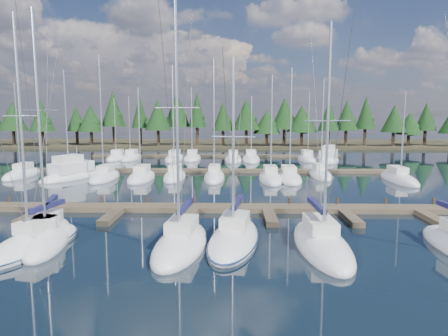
{
  "coord_description": "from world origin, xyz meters",
  "views": [
    {
      "loc": [
        3.25,
        -14.12,
        7.85
      ],
      "look_at": [
        2.38,
        22.0,
        2.99
      ],
      "focal_mm": 32.0,
      "sensor_mm": 36.0,
      "label": 1
    }
  ],
  "objects_px": {
    "front_sailboat_2": "(48,237)",
    "motor_yacht_left": "(72,174)",
    "front_sailboat_1": "(34,244)",
    "front_sailboat_4": "(234,238)",
    "main_dock": "(193,210)",
    "front_sailboat_3": "(181,244)",
    "front_sailboat_5": "(321,243)",
    "motor_yacht_right": "(329,159)"
  },
  "relations": [
    {
      "from": "front_sailboat_4",
      "to": "motor_yacht_right",
      "type": "distance_m",
      "value": 45.99
    },
    {
      "from": "front_sailboat_1",
      "to": "main_dock",
      "type": "bearing_deg",
      "value": 46.77
    },
    {
      "from": "main_dock",
      "to": "front_sailboat_1",
      "type": "distance_m",
      "value": 12.42
    },
    {
      "from": "front_sailboat_2",
      "to": "front_sailboat_5",
      "type": "bearing_deg",
      "value": -2.7
    },
    {
      "from": "front_sailboat_1",
      "to": "front_sailboat_3",
      "type": "height_order",
      "value": "front_sailboat_3"
    },
    {
      "from": "front_sailboat_5",
      "to": "motor_yacht_left",
      "type": "xyz_separation_m",
      "value": [
        -25.24,
        25.41,
        0.24
      ]
    },
    {
      "from": "motor_yacht_left",
      "to": "front_sailboat_4",
      "type": "bearing_deg",
      "value": -50.72
    },
    {
      "from": "front_sailboat_3",
      "to": "front_sailboat_5",
      "type": "xyz_separation_m",
      "value": [
        8.3,
        0.29,
        -0.02
      ]
    },
    {
      "from": "front_sailboat_3",
      "to": "front_sailboat_5",
      "type": "bearing_deg",
      "value": 2.01
    },
    {
      "from": "front_sailboat_4",
      "to": "motor_yacht_left",
      "type": "xyz_separation_m",
      "value": [
        -20.07,
        24.54,
        0.26
      ]
    },
    {
      "from": "front_sailboat_1",
      "to": "front_sailboat_2",
      "type": "relative_size",
      "value": 0.96
    },
    {
      "from": "main_dock",
      "to": "front_sailboat_1",
      "type": "bearing_deg",
      "value": -133.23
    },
    {
      "from": "front_sailboat_2",
      "to": "front_sailboat_4",
      "type": "bearing_deg",
      "value": 0.4
    },
    {
      "from": "motor_yacht_right",
      "to": "front_sailboat_3",
      "type": "bearing_deg",
      "value": -113.3
    },
    {
      "from": "front_sailboat_1",
      "to": "front_sailboat_5",
      "type": "xyz_separation_m",
      "value": [
        16.98,
        0.47,
        -0.01
      ]
    },
    {
      "from": "main_dock",
      "to": "motor_yacht_left",
      "type": "height_order",
      "value": "motor_yacht_left"
    },
    {
      "from": "main_dock",
      "to": "motor_yacht_left",
      "type": "relative_size",
      "value": 4.35
    },
    {
      "from": "front_sailboat_1",
      "to": "front_sailboat_5",
      "type": "relative_size",
      "value": 1.04
    },
    {
      "from": "front_sailboat_2",
      "to": "motor_yacht_left",
      "type": "xyz_separation_m",
      "value": [
        -8.48,
        24.62,
        0.22
      ]
    },
    {
      "from": "motor_yacht_left",
      "to": "motor_yacht_right",
      "type": "xyz_separation_m",
      "value": [
        36.01,
        18.6,
        -0.02
      ]
    },
    {
      "from": "front_sailboat_1",
      "to": "front_sailboat_2",
      "type": "distance_m",
      "value": 1.28
    },
    {
      "from": "front_sailboat_4",
      "to": "motor_yacht_left",
      "type": "relative_size",
      "value": 1.18
    },
    {
      "from": "front_sailboat_3",
      "to": "motor_yacht_left",
      "type": "distance_m",
      "value": 30.78
    },
    {
      "from": "front_sailboat_5",
      "to": "motor_yacht_right",
      "type": "bearing_deg",
      "value": 76.24
    },
    {
      "from": "front_sailboat_2",
      "to": "front_sailboat_5",
      "type": "distance_m",
      "value": 16.77
    },
    {
      "from": "main_dock",
      "to": "motor_yacht_right",
      "type": "relative_size",
      "value": 4.57
    },
    {
      "from": "main_dock",
      "to": "motor_yacht_right",
      "type": "xyz_separation_m",
      "value": [
        19.24,
        35.43,
        0.3
      ]
    },
    {
      "from": "front_sailboat_3",
      "to": "motor_yacht_left",
      "type": "bearing_deg",
      "value": 123.38
    },
    {
      "from": "main_dock",
      "to": "motor_yacht_left",
      "type": "bearing_deg",
      "value": 134.89
    },
    {
      "from": "main_dock",
      "to": "front_sailboat_2",
      "type": "distance_m",
      "value": 11.37
    },
    {
      "from": "main_dock",
      "to": "front_sailboat_4",
      "type": "bearing_deg",
      "value": -66.79
    },
    {
      "from": "front_sailboat_4",
      "to": "front_sailboat_3",
      "type": "bearing_deg",
      "value": -159.69
    },
    {
      "from": "front_sailboat_1",
      "to": "motor_yacht_left",
      "type": "relative_size",
      "value": 1.4
    },
    {
      "from": "motor_yacht_left",
      "to": "motor_yacht_right",
      "type": "height_order",
      "value": "motor_yacht_left"
    },
    {
      "from": "motor_yacht_left",
      "to": "main_dock",
      "type": "bearing_deg",
      "value": -45.11
    },
    {
      "from": "motor_yacht_right",
      "to": "main_dock",
      "type": "bearing_deg",
      "value": -118.51
    },
    {
      "from": "front_sailboat_2",
      "to": "motor_yacht_right",
      "type": "height_order",
      "value": "front_sailboat_2"
    },
    {
      "from": "main_dock",
      "to": "front_sailboat_4",
      "type": "xyz_separation_m",
      "value": [
        3.31,
        -7.71,
        0.07
      ]
    },
    {
      "from": "front_sailboat_5",
      "to": "front_sailboat_3",
      "type": "bearing_deg",
      "value": -177.99
    },
    {
      "from": "main_dock",
      "to": "front_sailboat_5",
      "type": "distance_m",
      "value": 12.06
    },
    {
      "from": "front_sailboat_1",
      "to": "motor_yacht_left",
      "type": "height_order",
      "value": "front_sailboat_1"
    },
    {
      "from": "front_sailboat_4",
      "to": "motor_yacht_right",
      "type": "bearing_deg",
      "value": 69.72
    }
  ]
}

